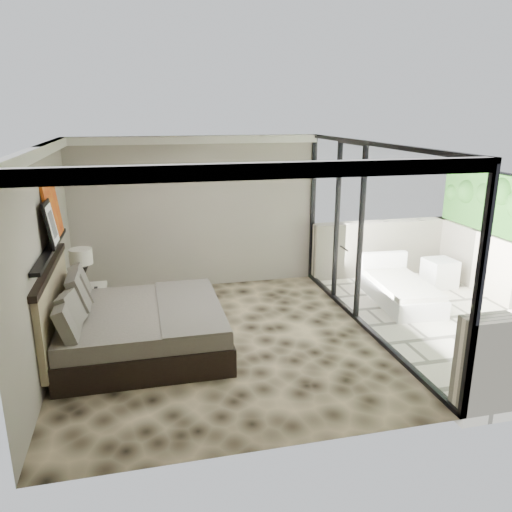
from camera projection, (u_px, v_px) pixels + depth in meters
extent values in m
plane|color=black|center=(221.00, 341.00, 7.24)|extent=(5.00, 5.00, 0.00)
cube|color=silver|center=(216.00, 145.00, 6.46)|extent=(4.50, 5.00, 0.02)
cube|color=gray|center=(197.00, 214.00, 9.18)|extent=(4.50, 0.02, 2.80)
cube|color=gray|center=(45.00, 259.00, 6.35)|extent=(0.02, 5.00, 2.80)
cube|color=white|center=(369.00, 239.00, 7.35)|extent=(0.08, 5.00, 2.80)
cube|color=beige|center=(449.00, 321.00, 8.09)|extent=(3.00, 5.00, 0.12)
cube|color=black|center=(50.00, 249.00, 6.43)|extent=(0.12, 2.20, 0.05)
cube|color=black|center=(145.00, 337.00, 6.93)|extent=(2.20, 2.09, 0.38)
cube|color=#5A564B|center=(143.00, 317.00, 6.85)|extent=(2.14, 2.03, 0.23)
cube|color=#4E4B44|center=(189.00, 305.00, 6.95)|extent=(0.84, 2.07, 0.03)
cube|color=#7D6F4F|center=(54.00, 308.00, 6.53)|extent=(0.08, 2.19, 1.05)
cube|color=black|center=(89.00, 301.00, 7.98)|extent=(0.62, 0.62, 0.57)
cone|color=black|center=(84.00, 283.00, 7.87)|extent=(0.20, 0.20, 0.18)
cone|color=black|center=(82.00, 272.00, 7.82)|extent=(0.20, 0.20, 0.18)
cylinder|color=beige|center=(81.00, 256.00, 7.75)|extent=(0.35, 0.35, 0.24)
cube|color=#B04E0F|center=(51.00, 205.00, 6.81)|extent=(0.13, 0.90, 0.90)
cube|color=black|center=(51.00, 224.00, 6.36)|extent=(0.11, 0.50, 0.60)
cube|color=white|center=(440.00, 273.00, 9.47)|extent=(0.54, 0.54, 0.52)
cube|color=silver|center=(401.00, 294.00, 8.67)|extent=(1.00, 1.80, 0.30)
cube|color=beige|center=(402.00, 284.00, 8.61)|extent=(0.95, 1.69, 0.09)
cube|color=silver|center=(384.00, 262.00, 9.34)|extent=(0.88, 0.20, 0.38)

